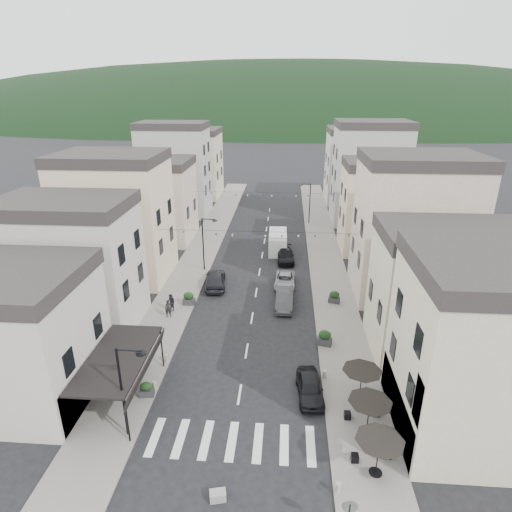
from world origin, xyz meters
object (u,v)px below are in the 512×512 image
(delivery_van, at_px, (278,241))
(pedestrian_a, at_px, (168,309))
(parked_car_e, at_px, (215,279))
(parked_car_c, at_px, (285,280))
(parked_car_d, at_px, (286,256))
(parked_car_a, at_px, (310,387))
(parked_car_b, at_px, (284,299))
(pedestrian_b, at_px, (171,303))

(delivery_van, height_order, pedestrian_a, delivery_van)
(parked_car_e, bearing_deg, delivery_van, -126.90)
(parked_car_c, bearing_deg, parked_car_d, 91.89)
(parked_car_a, xyz_separation_m, delivery_van, (-2.80, 26.35, 0.58))
(parked_car_b, height_order, pedestrian_a, pedestrian_a)
(delivery_van, distance_m, pedestrian_b, 18.42)
(parked_car_c, relative_size, parked_car_e, 0.90)
(parked_car_e, xyz_separation_m, pedestrian_b, (-3.08, -5.49, 0.10))
(parked_car_b, height_order, parked_car_d, parked_car_b)
(pedestrian_b, bearing_deg, parked_car_e, 93.46)
(parked_car_a, height_order, parked_car_c, parked_car_a)
(parked_car_c, bearing_deg, parked_car_a, -81.89)
(delivery_van, bearing_deg, pedestrian_a, -119.17)
(parked_car_a, height_order, parked_car_d, parked_car_a)
(delivery_van, distance_m, pedestrian_a, 19.32)
(parked_car_c, relative_size, pedestrian_b, 2.71)
(parked_car_c, xyz_separation_m, delivery_van, (-1.00, 9.83, 0.65))
(pedestrian_b, bearing_deg, parked_car_b, 42.90)
(parked_car_c, distance_m, pedestrian_b, 11.84)
(parked_car_a, distance_m, pedestrian_a, 15.07)
(pedestrian_b, bearing_deg, delivery_van, 93.22)
(parked_car_a, distance_m, parked_car_d, 23.17)
(parked_car_a, relative_size, parked_car_d, 0.86)
(parked_car_c, relative_size, delivery_van, 0.82)
(pedestrian_a, bearing_deg, parked_car_d, 44.04)
(parked_car_d, bearing_deg, pedestrian_b, -132.03)
(delivery_van, xyz_separation_m, pedestrian_b, (-9.08, -16.03, -0.33))
(parked_car_d, height_order, pedestrian_b, pedestrian_b)
(parked_car_b, relative_size, parked_car_e, 0.90)
(parked_car_b, distance_m, parked_car_d, 10.98)
(parked_car_c, relative_size, parked_car_d, 0.96)
(parked_car_a, relative_size, parked_car_b, 0.90)
(parked_car_c, height_order, pedestrian_b, pedestrian_b)
(delivery_van, xyz_separation_m, pedestrian_a, (-9.07, -17.06, -0.34))
(parked_car_b, distance_m, delivery_van, 14.27)
(parked_car_b, bearing_deg, parked_car_a, -80.26)
(parked_car_b, relative_size, pedestrian_b, 2.70)
(parked_car_c, distance_m, delivery_van, 9.90)
(parked_car_e, relative_size, delivery_van, 0.91)
(pedestrian_a, xyz_separation_m, pedestrian_b, (-0.01, 1.03, 0.02))
(parked_car_c, height_order, parked_car_d, parked_car_d)
(parked_car_b, distance_m, pedestrian_a, 10.46)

